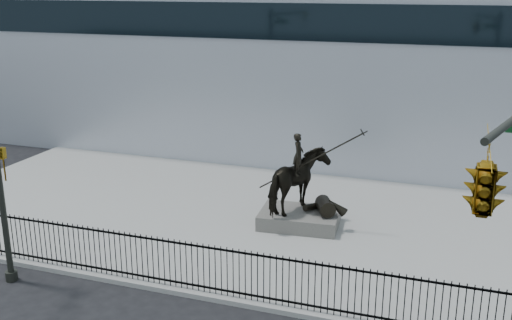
% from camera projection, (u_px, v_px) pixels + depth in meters
% --- Properties ---
extents(plaza, '(30.00, 12.00, 0.15)m').
position_uv_depth(plaza, '(295.00, 225.00, 22.05)').
color(plaza, '#9B9B99').
rests_on(plaza, ground).
extents(building, '(44.00, 14.00, 9.00)m').
position_uv_depth(building, '(361.00, 62.00, 32.53)').
color(building, silver).
rests_on(building, ground).
extents(picket_fence, '(22.10, 0.10, 1.50)m').
position_uv_depth(picket_fence, '(240.00, 274.00, 16.61)').
color(picket_fence, black).
rests_on(picket_fence, plaza).
extents(statue_plinth, '(2.98, 2.18, 0.53)m').
position_uv_depth(statue_plinth, '(299.00, 218.00, 21.77)').
color(statue_plinth, '#56534F').
rests_on(statue_plinth, plaza).
extents(equestrian_statue, '(3.61, 2.39, 3.07)m').
position_uv_depth(equestrian_statue, '(302.00, 183.00, 21.36)').
color(equestrian_statue, black).
rests_on(equestrian_statue, statue_plinth).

